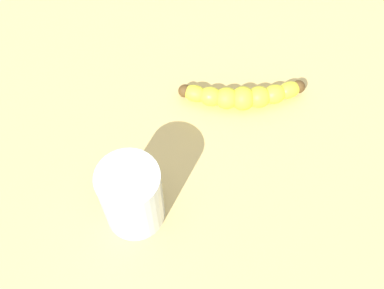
# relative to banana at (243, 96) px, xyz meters

# --- Properties ---
(wooden_tabletop) EXTENTS (1.20, 1.20, 0.03)m
(wooden_tabletop) POSITION_rel_banana_xyz_m (0.04, -0.04, -0.03)
(wooden_tabletop) COLOR tan
(wooden_tabletop) RESTS_ON ground
(banana) EXTENTS (0.08, 0.19, 0.04)m
(banana) POSITION_rel_banana_xyz_m (0.00, 0.00, 0.00)
(banana) COLOR yellow
(banana) RESTS_ON wooden_tabletop
(smoothie_glass) EXTENTS (0.08, 0.08, 0.11)m
(smoothie_glass) POSITION_rel_banana_xyz_m (0.22, -0.11, 0.03)
(smoothie_glass) COLOR silver
(smoothie_glass) RESTS_ON wooden_tabletop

